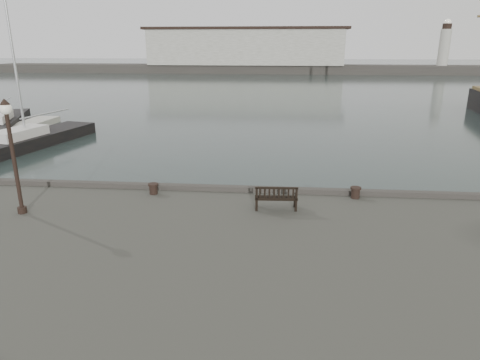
% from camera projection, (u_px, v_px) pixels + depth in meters
% --- Properties ---
extents(ground, '(400.00, 400.00, 0.00)m').
position_uv_depth(ground, '(254.00, 229.00, 16.22)').
color(ground, black).
rests_on(ground, ground).
extents(breakwater, '(140.00, 9.50, 12.20)m').
position_uv_depth(breakwater, '(259.00, 55.00, 102.61)').
color(breakwater, '#383530').
rests_on(breakwater, ground).
extents(bench, '(1.39, 0.55, 0.79)m').
position_uv_depth(bench, '(276.00, 202.00, 13.87)').
color(bench, black).
rests_on(bench, quay).
extents(bollard_left, '(0.39, 0.39, 0.39)m').
position_uv_depth(bollard_left, '(153.00, 189.00, 15.32)').
color(bollard_left, black).
rests_on(bollard_left, quay).
extents(bollard_right, '(0.44, 0.44, 0.40)m').
position_uv_depth(bollard_right, '(355.00, 193.00, 14.90)').
color(bollard_right, black).
rests_on(bollard_right, quay).
extents(lamp_post, '(0.36, 0.36, 3.62)m').
position_uv_depth(lamp_post, '(11.00, 142.00, 12.93)').
color(lamp_post, black).
rests_on(lamp_post, quay).
extents(yacht_b, '(6.73, 11.89, 15.32)m').
position_uv_depth(yacht_b, '(2.00, 125.00, 35.69)').
color(yacht_b, black).
rests_on(yacht_b, ground).
extents(yacht_c, '(4.69, 10.92, 14.15)m').
position_uv_depth(yacht_c, '(33.00, 142.00, 29.41)').
color(yacht_c, black).
rests_on(yacht_c, ground).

